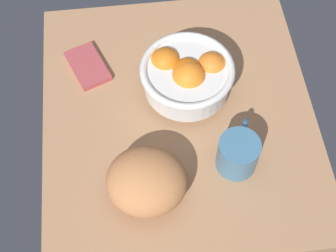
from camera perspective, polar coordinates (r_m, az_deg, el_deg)
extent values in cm
cube|color=tan|center=(108.84, 1.20, 1.10)|extent=(65.18, 57.93, 3.00)
cylinder|color=white|center=(109.93, 2.09, 4.28)|extent=(8.05, 8.05, 1.88)
cylinder|color=white|center=(106.76, 2.16, 5.47)|extent=(18.34, 18.34, 5.90)
torus|color=white|center=(104.38, 2.21, 6.42)|extent=(19.94, 19.94, 1.60)
sphere|color=orange|center=(104.73, 2.36, 5.43)|extent=(7.51, 7.51, 7.51)
sphere|color=orange|center=(107.21, -0.29, 7.19)|extent=(6.83, 6.83, 6.83)
sphere|color=orange|center=(107.04, 4.95, 6.72)|extent=(6.54, 6.54, 6.54)
sphere|color=orange|center=(105.55, 2.19, 5.95)|extent=(6.86, 6.86, 6.86)
ellipsoid|color=#C9804C|center=(94.81, -2.44, -6.26)|extent=(16.79, 17.61, 9.67)
cube|color=#B2484C|center=(115.32, -9.10, 6.77)|extent=(13.23, 10.60, 1.26)
cylinder|color=teal|center=(99.07, 7.93, -3.21)|extent=(8.18, 8.18, 7.95)
torus|color=teal|center=(101.67, 8.54, -0.65)|extent=(5.68, 3.27, 5.65)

